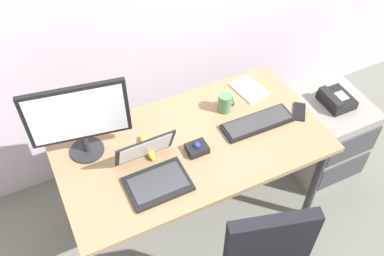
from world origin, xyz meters
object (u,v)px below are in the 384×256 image
laptop (153,171)px  desk_phone (336,99)px  keyboard (257,123)px  coffee_mug (225,103)px  monitor_main (78,118)px  banana (147,147)px  paper_notepad (249,89)px  cell_phone (299,112)px  trackball_mouse (197,148)px  file_cabinet (323,133)px

laptop → desk_phone: bearing=5.6°
keyboard → coffee_mug: size_ratio=3.57×
monitor_main → coffee_mug: 0.83m
banana → coffee_mug: bearing=9.6°
paper_notepad → cell_phone: paper_notepad is taller
trackball_mouse → cell_phone: size_ratio=0.77×
coffee_mug → file_cabinet: bearing=-10.0°
paper_notepad → file_cabinet: bearing=-22.7°
keyboard → laptop: 0.67m
laptop → keyboard: bearing=7.4°
file_cabinet → paper_notepad: paper_notepad is taller
coffee_mug → cell_phone: size_ratio=0.81×
keyboard → trackball_mouse: size_ratio=3.74×
desk_phone → trackball_mouse: bearing=-176.3°
file_cabinet → desk_phone: 0.34m
monitor_main → trackball_mouse: (0.53, -0.25, -0.23)m
keyboard → banana: (-0.62, 0.09, 0.01)m
paper_notepad → cell_phone: 0.33m
file_cabinet → banana: size_ratio=3.18×
file_cabinet → laptop: bearing=-173.7°
file_cabinet → banana: (-1.23, 0.04, 0.44)m
file_cabinet → laptop: 1.37m
keyboard → banana: size_ratio=2.17×
file_cabinet → monitor_main: 1.68m
file_cabinet → cell_phone: 0.55m
laptop → coffee_mug: 0.61m
trackball_mouse → banana: 0.26m
laptop → trackball_mouse: bearing=12.2°
file_cabinet → keyboard: keyboard is taller
laptop → cell_phone: size_ratio=2.21×
desk_phone → laptop: 1.28m
desk_phone → laptop: laptop is taller
monitor_main → banana: size_ratio=2.63×
paper_notepad → laptop: bearing=-155.3°
keyboard → cell_phone: bearing=-5.0°
trackball_mouse → coffee_mug: coffee_mug is taller
keyboard → laptop: (-0.66, -0.09, 0.04)m
monitor_main → cell_phone: 1.23m
monitor_main → cell_phone: monitor_main is taller
keyboard → paper_notepad: 0.29m
banana → cell_phone: bearing=-7.5°
paper_notepad → cell_phone: size_ratio=1.46×
trackball_mouse → paper_notepad: bearing=30.8°
coffee_mug → paper_notepad: coffee_mug is taller
keyboard → trackball_mouse: trackball_mouse is taller
monitor_main → trackball_mouse: bearing=-25.5°
paper_notepad → cell_phone: (0.16, -0.29, -0.00)m
monitor_main → coffee_mug: monitor_main is taller
monitor_main → banana: monitor_main is taller
laptop → monitor_main: bearing=129.5°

